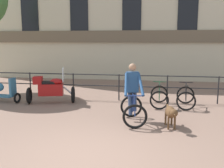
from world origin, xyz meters
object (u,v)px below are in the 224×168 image
Objects in this scene: dog at (171,113)px; parked_bicycle_near_lamp at (159,96)px; parked_motorcycle at (51,89)px; parked_bicycle_mid_left at (186,97)px; parked_scooter at (3,90)px; cyclist_with_bike at (133,96)px.

parked_bicycle_near_lamp is (-0.27, 2.43, -0.07)m from dog.
parked_bicycle_mid_left is (5.01, 0.21, -0.20)m from parked_motorcycle.
parked_bicycle_near_lamp is at bearing -79.20° from parked_scooter.
parked_scooter is (-5.98, -0.32, 0.10)m from parked_bicycle_near_lamp.
parked_motorcycle is 1.92m from parked_scooter.
cyclist_with_bike is at bearing -100.00° from parked_scooter.
dog is 6.60m from parked_scooter.
cyclist_with_bike is 3.71m from parked_motorcycle.
parked_bicycle_mid_left is (1.75, 1.97, -0.41)m from cyclist_with_bike.
parked_scooter reaches higher than parked_bicycle_mid_left.
dog is at bearing 79.98° from parked_bicycle_mid_left.
parked_scooter is at bearing 7.97° from parked_bicycle_mid_left.
cyclist_with_bike is 2.67m from parked_bicycle_mid_left.
cyclist_with_bike is 5.44m from parked_scooter.
cyclist_with_bike is at bearing 68.60° from parked_bicycle_near_lamp.
cyclist_with_bike reaches higher than parked_scooter.
parked_motorcycle is at bearing -78.94° from parked_scooter.
parked_bicycle_near_lamp is (0.81, 1.97, -0.41)m from cyclist_with_bike.
parked_motorcycle is at bearing 144.29° from dog.
parked_motorcycle is at bearing 3.90° from parked_bicycle_near_lamp.
cyclist_with_bike reaches higher than parked_bicycle_near_lamp.
parked_bicycle_mid_left reaches higher than dog.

